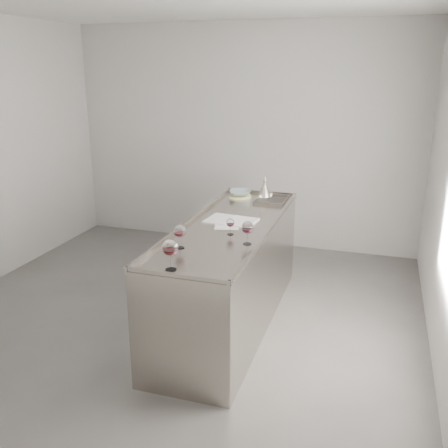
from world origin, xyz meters
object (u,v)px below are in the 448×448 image
(wine_glass_middle, at_px, (170,248))
(wine_glass_small, at_px, (230,223))
(wine_funnel, at_px, (265,190))
(counter, at_px, (229,274))
(notebook, at_px, (231,220))
(wine_glass_left, at_px, (180,232))
(ceramic_bowl, at_px, (240,193))
(wine_glass_right, at_px, (247,228))

(wine_glass_middle, bearing_deg, wine_glass_small, 78.69)
(wine_glass_middle, relative_size, wine_funnel, 1.00)
(counter, bearing_deg, wine_glass_middle, -94.62)
(counter, bearing_deg, wine_glass_small, -71.36)
(wine_glass_middle, bearing_deg, notebook, 86.90)
(wine_glass_left, bearing_deg, wine_glass_middle, -76.10)
(ceramic_bowl, bearing_deg, wine_glass_left, -90.45)
(wine_glass_right, distance_m, notebook, 0.63)
(counter, relative_size, wine_glass_small, 17.65)
(wine_glass_small, height_order, notebook, wine_glass_small)
(wine_glass_small, relative_size, ceramic_bowl, 0.61)
(wine_glass_left, distance_m, notebook, 0.81)
(counter, height_order, wine_glass_left, wine_glass_left)
(wine_glass_middle, relative_size, wine_glass_right, 1.19)
(wine_glass_small, bearing_deg, notebook, 106.05)
(counter, bearing_deg, wine_glass_left, -106.07)
(wine_glass_middle, relative_size, ceramic_bowl, 0.98)
(ceramic_bowl, height_order, wine_funnel, wine_funnel)
(counter, relative_size, wine_glass_left, 13.07)
(wine_glass_right, relative_size, wine_glass_small, 1.35)
(wine_glass_small, xyz_separation_m, ceramic_bowl, (-0.26, 1.21, -0.05))
(ceramic_bowl, bearing_deg, wine_glass_small, -77.87)
(counter, bearing_deg, notebook, 100.64)
(notebook, bearing_deg, ceramic_bowl, 106.79)
(ceramic_bowl, bearing_deg, wine_funnel, 25.43)
(wine_glass_small, xyz_separation_m, wine_funnel, (-0.02, 1.32, -0.03))
(wine_glass_middle, bearing_deg, wine_funnel, 86.08)
(wine_glass_left, relative_size, wine_funnel, 0.84)
(wine_glass_right, distance_m, wine_funnel, 1.52)
(wine_glass_small, relative_size, notebook, 0.29)
(wine_glass_right, relative_size, wine_funnel, 0.83)
(wine_funnel, bearing_deg, wine_glass_left, -98.22)
(notebook, bearing_deg, wine_glass_left, -95.81)
(wine_glass_left, bearing_deg, wine_glass_small, 57.25)
(wine_glass_small, distance_m, notebook, 0.38)
(counter, height_order, ceramic_bowl, ceramic_bowl)
(wine_glass_left, height_order, wine_glass_middle, wine_glass_middle)
(wine_glass_right, height_order, ceramic_bowl, wine_glass_right)
(wine_glass_right, bearing_deg, counter, 123.13)
(wine_glass_right, bearing_deg, notebook, 118.82)
(wine_glass_middle, height_order, notebook, wine_glass_middle)
(wine_glass_left, xyz_separation_m, ceramic_bowl, (0.01, 1.63, -0.08))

